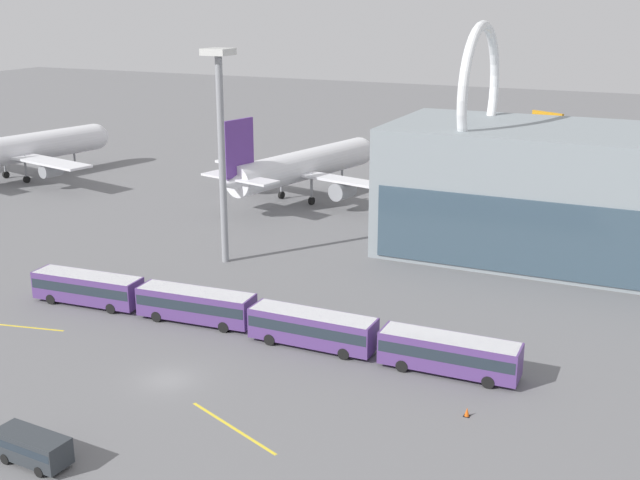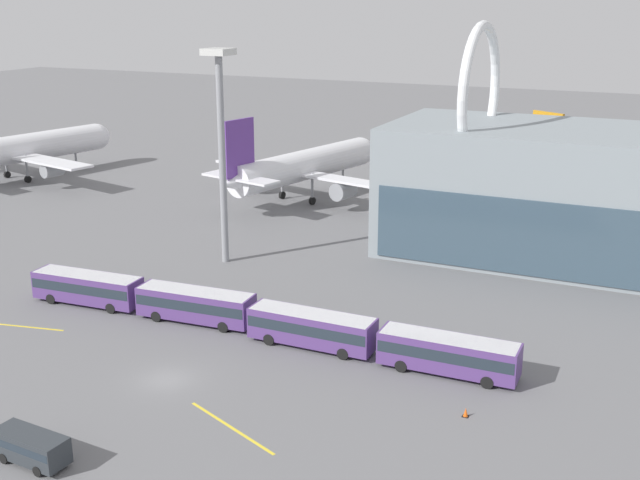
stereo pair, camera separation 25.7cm
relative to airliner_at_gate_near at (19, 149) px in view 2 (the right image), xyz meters
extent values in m
plane|color=slate|center=(63.35, -49.42, -4.97)|extent=(440.00, 440.00, 0.00)
torus|color=white|center=(75.72, -4.67, 13.05)|extent=(1.10, 16.01, 16.01)
cylinder|color=white|center=(0.22, 0.98, 0.05)|extent=(10.72, 29.05, 4.51)
sphere|color=white|center=(3.38, 15.01, 0.05)|extent=(4.42, 4.42, 4.42)
cube|color=white|center=(-0.16, -0.73, -0.74)|extent=(35.27, 11.69, 0.35)
cylinder|color=gray|center=(9.46, -2.90, -2.04)|extent=(2.74, 3.60, 2.09)
cylinder|color=gray|center=(2.34, 10.39, -2.41)|extent=(0.36, 0.36, 4.01)
cylinder|color=black|center=(2.34, 10.39, -4.42)|extent=(0.68, 1.17, 1.10)
cylinder|color=gray|center=(-3.02, -0.08, -2.41)|extent=(0.36, 0.36, 4.01)
cylinder|color=black|center=(-3.02, -0.08, -4.42)|extent=(0.68, 1.17, 1.10)
cylinder|color=gray|center=(2.70, -1.37, -2.41)|extent=(0.36, 0.36, 4.01)
cylinder|color=black|center=(2.70, -1.37, -4.42)|extent=(0.68, 1.17, 1.10)
cylinder|color=white|center=(47.72, 7.25, 0.15)|extent=(10.68, 28.49, 4.36)
sphere|color=white|center=(50.93, 21.01, 0.15)|extent=(4.28, 4.28, 4.28)
cone|color=white|center=(44.50, -6.50, 0.15)|extent=(5.45, 6.98, 4.14)
cube|color=white|center=(47.33, 5.58, -0.61)|extent=(29.69, 9.71, 0.35)
cylinder|color=gray|center=(39.21, 7.48, -2.10)|extent=(3.21, 3.95, 2.48)
cylinder|color=gray|center=(55.45, 3.68, -2.10)|extent=(3.21, 3.95, 2.48)
cube|color=#5B338C|center=(44.66, -5.82, 4.58)|extent=(1.59, 5.24, 7.55)
cube|color=white|center=(44.66, -5.82, 0.59)|extent=(11.77, 5.70, 0.28)
cylinder|color=gray|center=(49.87, 16.48, -2.35)|extent=(0.36, 0.36, 4.13)
cylinder|color=black|center=(49.87, 16.48, -4.42)|extent=(0.69, 1.17, 1.10)
cylinder|color=gray|center=(44.57, 6.22, -2.35)|extent=(0.36, 0.36, 4.13)
cylinder|color=black|center=(44.57, 6.22, -4.42)|extent=(0.69, 1.17, 1.10)
cylinder|color=gray|center=(50.09, 4.93, -2.35)|extent=(0.36, 0.36, 4.13)
cylinder|color=black|center=(50.09, 4.93, -4.42)|extent=(0.69, 1.17, 1.10)
cone|color=silver|center=(79.41, 17.13, 0.42)|extent=(9.67, 8.74, 5.46)
cube|color=silver|center=(93.29, 9.13, -0.59)|extent=(23.34, 37.36, 0.35)
cylinder|color=gray|center=(87.50, -0.90, -2.05)|extent=(4.07, 3.75, 2.43)
cube|color=orange|center=(80.18, 16.69, 4.90)|extent=(4.59, 2.88, 7.24)
cube|color=silver|center=(80.18, 16.69, 0.99)|extent=(10.24, 14.55, 0.28)
cylinder|color=gray|center=(91.42, 5.89, -2.29)|extent=(0.36, 0.36, 4.26)
cylinder|color=black|center=(91.42, 5.89, -4.42)|extent=(1.18, 0.94, 1.10)
cube|color=#56387A|center=(47.09, -39.23, -3.27)|extent=(11.20, 3.50, 2.64)
cube|color=#232D38|center=(47.09, -39.23, -3.01)|extent=(10.98, 3.51, 0.92)
cube|color=silver|center=(47.09, -39.23, -2.01)|extent=(10.87, 3.39, 0.12)
cylinder|color=black|center=(50.42, -37.72, -4.47)|extent=(1.02, 0.37, 1.00)
cylinder|color=black|center=(50.59, -40.27, -4.47)|extent=(1.02, 0.37, 1.00)
cylinder|color=black|center=(43.59, -38.18, -4.47)|extent=(1.02, 0.37, 1.00)
cylinder|color=black|center=(43.76, -40.73, -4.47)|extent=(1.02, 0.37, 1.00)
cube|color=#56387A|center=(58.99, -38.62, -3.27)|extent=(11.20, 3.51, 2.64)
cube|color=#232D38|center=(58.99, -38.62, -3.01)|extent=(10.99, 3.52, 0.92)
cube|color=silver|center=(58.99, -38.62, -2.01)|extent=(10.87, 3.40, 0.12)
cylinder|color=black|center=(62.32, -37.11, -4.47)|extent=(1.02, 0.37, 1.00)
cylinder|color=black|center=(62.49, -39.66, -4.47)|extent=(1.02, 0.37, 1.00)
cylinder|color=black|center=(55.49, -37.57, -4.47)|extent=(1.02, 0.37, 1.00)
cylinder|color=black|center=(55.66, -40.13, -4.47)|extent=(1.02, 0.37, 1.00)
cube|color=#56387A|center=(70.90, -39.06, -3.27)|extent=(11.05, 2.80, 2.64)
cube|color=#232D38|center=(70.90, -39.06, -3.01)|extent=(10.83, 2.83, 0.92)
cube|color=silver|center=(70.90, -39.06, -2.01)|extent=(10.72, 2.72, 0.12)
cylinder|color=black|center=(74.31, -37.77, -4.47)|extent=(1.00, 0.30, 1.00)
cylinder|color=black|center=(74.32, -40.33, -4.47)|extent=(1.00, 0.30, 1.00)
cylinder|color=black|center=(67.47, -37.79, -4.47)|extent=(1.00, 0.30, 1.00)
cylinder|color=black|center=(67.48, -40.36, -4.47)|extent=(1.00, 0.30, 1.00)
cube|color=#56387A|center=(82.80, -39.16, -3.27)|extent=(11.08, 2.91, 2.64)
cube|color=#232D38|center=(82.80, -39.16, -3.01)|extent=(10.86, 2.93, 0.92)
cube|color=silver|center=(82.80, -39.16, -2.01)|extent=(10.74, 2.82, 0.12)
cylinder|color=black|center=(86.20, -37.84, -4.47)|extent=(1.00, 0.31, 1.00)
cylinder|color=black|center=(86.24, -40.40, -4.47)|extent=(1.00, 0.31, 1.00)
cylinder|color=black|center=(79.36, -37.93, -4.47)|extent=(1.00, 0.31, 1.00)
cylinder|color=black|center=(79.39, -40.49, -4.47)|extent=(1.00, 0.31, 1.00)
cube|color=#2D3338|center=(62.34, -62.61, -3.80)|extent=(5.32, 2.34, 1.74)
cube|color=#232D38|center=(62.34, -62.61, -3.52)|extent=(5.16, 2.35, 0.52)
cylinder|color=black|center=(63.91, -61.79, -4.62)|extent=(0.71, 0.27, 0.70)
cylinder|color=black|center=(63.78, -63.64, -4.62)|extent=(0.71, 0.27, 0.70)
cylinder|color=black|center=(60.91, -61.58, -4.62)|extent=(0.71, 0.27, 0.70)
cylinder|color=black|center=(60.78, -63.43, -4.62)|extent=(0.71, 0.27, 0.70)
cylinder|color=gray|center=(52.29, -22.43, 6.39)|extent=(0.77, 0.77, 22.72)
cube|color=silver|center=(52.29, -22.43, 18.03)|extent=(2.82, 2.82, 0.70)
cube|color=yellow|center=(44.46, -46.36, -4.96)|extent=(9.87, 2.27, 0.01)
cube|color=yellow|center=(71.60, -53.54, -4.96)|extent=(8.77, 3.86, 0.01)
cube|color=black|center=(85.89, -45.27, -4.95)|extent=(0.46, 0.46, 0.02)
cone|color=#EA5914|center=(85.89, -45.27, -4.62)|extent=(0.34, 0.34, 0.65)
camera|label=1|loc=(97.56, -95.65, 23.45)|focal=45.00mm
camera|label=2|loc=(97.79, -95.54, 23.45)|focal=45.00mm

